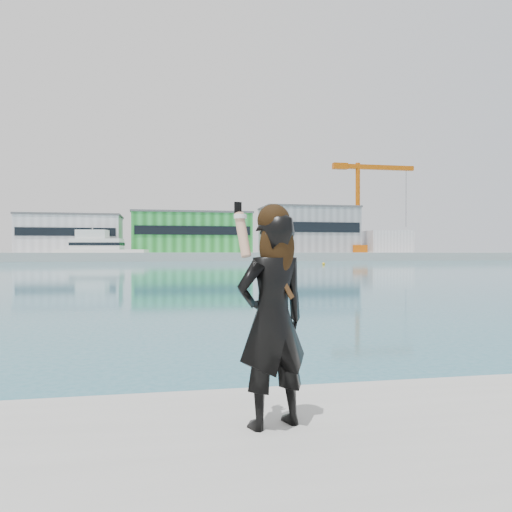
% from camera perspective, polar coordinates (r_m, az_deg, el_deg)
% --- Properties ---
extents(far_quay, '(320.00, 40.00, 2.00)m').
position_cam_1_polar(far_quay, '(134.11, -10.86, -0.03)').
color(far_quay, '#9E9E99').
rests_on(far_quay, ground).
extents(warehouse_white, '(24.48, 15.35, 9.50)m').
position_cam_1_polar(warehouse_white, '(133.96, -20.33, 2.41)').
color(warehouse_white, silver).
rests_on(warehouse_white, far_quay).
extents(warehouse_green, '(30.60, 16.36, 10.50)m').
position_cam_1_polar(warehouse_green, '(132.43, -7.40, 2.68)').
color(warehouse_green, '#22892D').
rests_on(warehouse_green, far_quay).
extents(warehouse_grey_right, '(25.50, 15.35, 12.50)m').
position_cam_1_polar(warehouse_grey_right, '(138.17, 5.99, 3.00)').
color(warehouse_grey_right, gray).
rests_on(warehouse_grey_right, far_quay).
extents(ancillary_shed, '(12.00, 10.00, 6.00)m').
position_cam_1_polar(ancillary_shed, '(144.19, 14.61, 1.59)').
color(ancillary_shed, silver).
rests_on(ancillary_shed, far_quay).
extents(dock_crane, '(23.00, 4.00, 24.00)m').
position_cam_1_polar(dock_crane, '(137.51, 12.02, 5.85)').
color(dock_crane, '#D85D0C').
rests_on(dock_crane, far_quay).
extents(flagpole_right, '(1.28, 0.16, 8.00)m').
position_cam_1_polar(flagpole_right, '(127.13, -0.84, 2.45)').
color(flagpole_right, silver).
rests_on(flagpole_right, far_quay).
extents(motor_yacht, '(21.17, 9.14, 9.57)m').
position_cam_1_polar(motor_yacht, '(121.62, -17.43, 0.70)').
color(motor_yacht, white).
rests_on(motor_yacht, ground).
extents(buoy_near, '(0.50, 0.50, 0.50)m').
position_cam_1_polar(buoy_near, '(84.75, 7.73, -1.00)').
color(buoy_near, '#FFB70D').
rests_on(buoy_near, ground).
extents(woman, '(0.73, 0.60, 1.82)m').
position_cam_1_polar(woman, '(4.06, 1.89, -6.52)').
color(woman, black).
rests_on(woman, near_quay).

